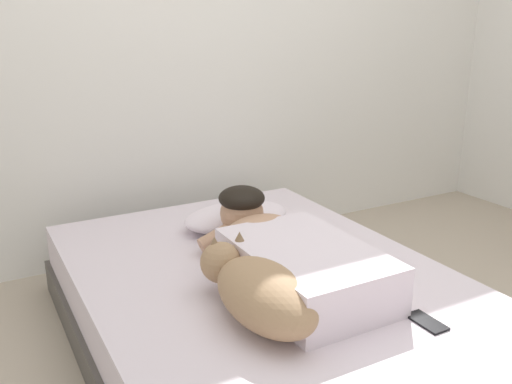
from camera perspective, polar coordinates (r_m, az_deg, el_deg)
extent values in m
plane|color=tan|center=(2.30, 12.82, -17.10)|extent=(12.29, 12.29, 0.00)
cube|color=silver|center=(3.21, -4.66, 16.63)|extent=(4.15, 0.10, 2.50)
cube|color=#4C4742|center=(2.26, 1.61, -15.00)|extent=(1.39, 2.07, 0.15)
cube|color=silver|center=(2.18, 1.65, -11.21)|extent=(1.35, 2.01, 0.19)
ellipsoid|color=silver|center=(2.62, -2.04, -2.57)|extent=(0.52, 0.32, 0.11)
cube|color=silver|center=(2.00, 5.17, -8.06)|extent=(0.42, 0.64, 0.18)
ellipsoid|color=tan|center=(2.26, 0.39, -4.38)|extent=(0.32, 0.20, 0.16)
sphere|color=tan|center=(2.38, -1.48, -2.23)|extent=(0.19, 0.19, 0.19)
ellipsoid|color=black|center=(2.36, -1.50, -0.63)|extent=(0.20, 0.20, 0.10)
cylinder|color=tan|center=(2.34, -3.42, -4.38)|extent=(0.23, 0.07, 0.14)
cylinder|color=tan|center=(2.43, 0.85, -3.55)|extent=(0.23, 0.07, 0.14)
ellipsoid|color=#9E7A56|center=(1.80, 0.99, -10.70)|extent=(0.26, 0.48, 0.20)
sphere|color=#9E7A56|center=(1.98, -3.67, -7.31)|extent=(0.15, 0.15, 0.15)
cone|color=#7E6145|center=(1.97, -4.33, -5.32)|extent=(0.05, 0.05, 0.05)
cone|color=#7E6145|center=(2.01, -1.73, -4.81)|extent=(0.05, 0.05, 0.05)
cylinder|color=teal|center=(2.58, -0.28, -3.24)|extent=(0.09, 0.09, 0.07)
torus|color=teal|center=(2.61, 0.82, -3.03)|extent=(0.05, 0.01, 0.05)
cube|color=black|center=(1.93, 17.30, -12.76)|extent=(0.07, 0.14, 0.01)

